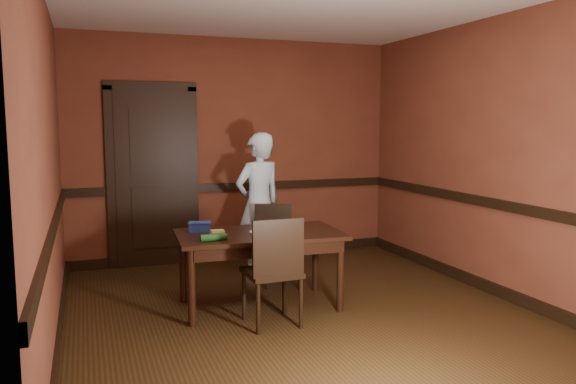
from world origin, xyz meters
TOP-DOWN VIEW (x-y plane):
  - floor at (0.00, 0.00)m, footprint 4.00×4.50m
  - wall_back at (0.00, 2.25)m, footprint 4.00×0.02m
  - wall_front at (0.00, -2.25)m, footprint 4.00×0.02m
  - wall_left at (-2.00, 0.00)m, footprint 0.02×4.50m
  - wall_right at (2.00, 0.00)m, footprint 0.02×4.50m
  - dado_back at (0.00, 2.23)m, footprint 4.00×0.03m
  - dado_left at (-1.99, 0.00)m, footprint 0.03×4.50m
  - dado_right at (1.99, 0.00)m, footprint 0.03×4.50m
  - baseboard_back at (0.00, 2.23)m, footprint 4.00×0.03m
  - baseboard_left at (-1.99, 0.00)m, footprint 0.03×4.50m
  - baseboard_right at (1.99, 0.00)m, footprint 0.03×4.50m
  - door at (-1.00, 2.22)m, footprint 1.05×0.07m
  - dining_table at (-0.28, 0.34)m, footprint 1.53×0.92m
  - chair_far at (0.16, 0.91)m, footprint 0.50×0.50m
  - chair_near at (-0.32, -0.13)m, footprint 0.45×0.45m
  - person at (0.03, 1.39)m, footprint 0.66×0.54m
  - sandwich_plate at (-0.26, 0.29)m, footprint 0.25×0.25m
  - sauce_jar at (0.04, 0.17)m, footprint 0.07×0.07m
  - cheese_saucer at (-0.67, 0.34)m, footprint 0.15×0.15m
  - food_tub at (-0.78, 0.58)m, footprint 0.23×0.19m
  - wrapped_veg at (-0.75, 0.11)m, footprint 0.23×0.07m

SIDE VIEW (x-z plane):
  - floor at x=0.00m, z-range -0.01..0.01m
  - baseboard_back at x=0.00m, z-range 0.00..0.12m
  - baseboard_left at x=-1.99m, z-range 0.00..0.12m
  - baseboard_right at x=1.99m, z-range 0.00..0.12m
  - dining_table at x=-0.28m, z-range 0.00..0.69m
  - chair_far at x=0.16m, z-range 0.00..0.83m
  - chair_near at x=-0.32m, z-range 0.00..0.92m
  - sandwich_plate at x=-0.26m, z-range 0.68..0.74m
  - cheese_saucer at x=-0.67m, z-range 0.69..0.74m
  - wrapped_veg at x=-0.75m, z-range 0.69..0.76m
  - food_tub at x=-0.78m, z-range 0.69..0.78m
  - sauce_jar at x=0.04m, z-range 0.69..0.78m
  - person at x=0.03m, z-range 0.00..1.58m
  - dado_back at x=0.00m, z-range 0.85..0.95m
  - dado_left at x=-1.99m, z-range 0.85..0.95m
  - dado_right at x=1.99m, z-range 0.85..0.95m
  - door at x=-1.00m, z-range -0.01..2.19m
  - wall_back at x=0.00m, z-range 0.00..2.70m
  - wall_front at x=0.00m, z-range 0.00..2.70m
  - wall_left at x=-2.00m, z-range 0.00..2.70m
  - wall_right at x=2.00m, z-range 0.00..2.70m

